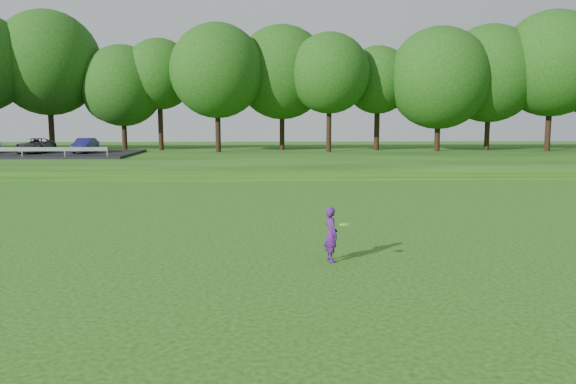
{
  "coord_description": "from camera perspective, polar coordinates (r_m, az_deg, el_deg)",
  "views": [
    {
      "loc": [
        -0.81,
        -13.49,
        3.8
      ],
      "look_at": [
        -0.24,
        4.83,
        1.3
      ],
      "focal_mm": 35.0,
      "sensor_mm": 36.0,
      "label": 1
    }
  ],
  "objects": [
    {
      "name": "treeline",
      "position": [
        51.68,
        -0.91,
        12.53
      ],
      "size": [
        104.0,
        7.0,
        15.0
      ],
      "primitive_type": null,
      "color": "#0F4410",
      "rests_on": "berm"
    },
    {
      "name": "walking_path",
      "position": [
        33.71,
        -0.4,
        1.32
      ],
      "size": [
        130.0,
        1.6,
        0.04
      ],
      "primitive_type": "cube",
      "color": "gray",
      "rests_on": "ground"
    },
    {
      "name": "ground",
      "position": [
        14.04,
        1.6,
        -7.94
      ],
      "size": [
        140.0,
        140.0,
        0.0
      ],
      "primitive_type": "plane",
      "color": "#17420C",
      "rests_on": "ground"
    },
    {
      "name": "berm",
      "position": [
        47.63,
        -0.82,
        3.54
      ],
      "size": [
        130.0,
        30.0,
        0.6
      ],
      "primitive_type": "cube",
      "color": "#17420C",
      "rests_on": "ground"
    },
    {
      "name": "woman",
      "position": [
        14.73,
        4.4,
        -4.31
      ],
      "size": [
        0.65,
        0.91,
        1.45
      ],
      "color": "#4C186F",
      "rests_on": "ground"
    }
  ]
}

